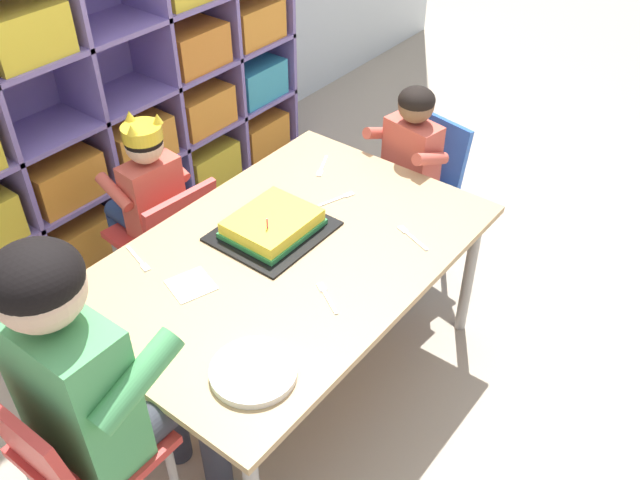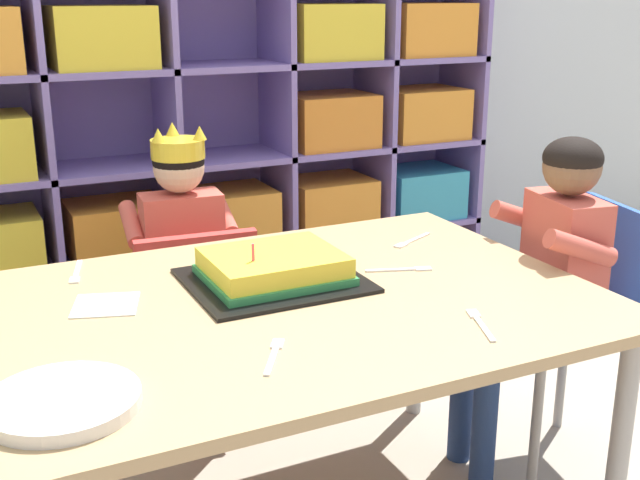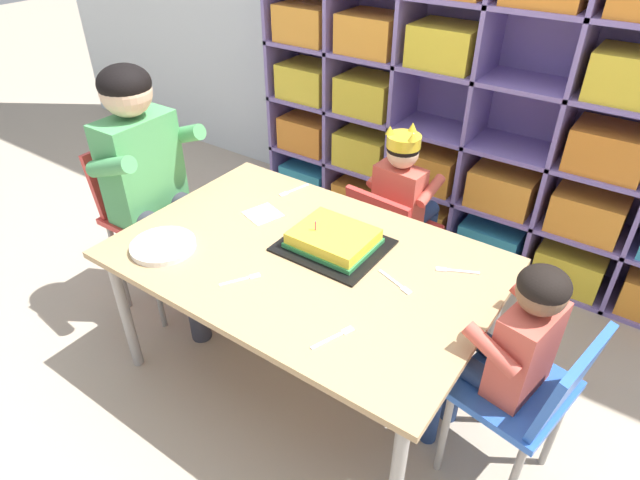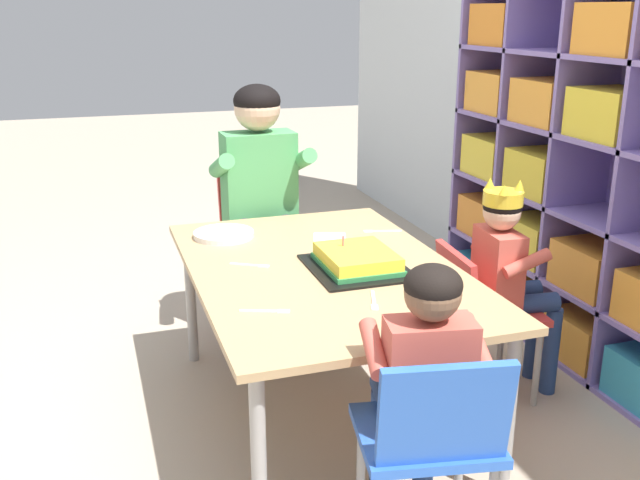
% 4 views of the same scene
% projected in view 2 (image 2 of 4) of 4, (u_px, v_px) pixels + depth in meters
% --- Properties ---
extents(storage_cubby_shelf, '(2.30, 0.30, 1.52)m').
position_uv_depth(storage_cubby_shelf, '(170.00, 133.00, 2.57)').
color(storage_cubby_shelf, '#7F6BB2').
rests_on(storage_cubby_shelf, ground).
extents(activity_table, '(1.28, 0.85, 0.56)m').
position_uv_depth(activity_table, '(271.00, 324.00, 1.56)').
color(activity_table, tan).
rests_on(activity_table, ground).
extents(classroom_chair_blue, '(0.36, 0.35, 0.57)m').
position_uv_depth(classroom_chair_blue, '(191.00, 303.00, 2.13)').
color(classroom_chair_blue, red).
rests_on(classroom_chair_blue, ground).
extents(child_with_crown, '(0.31, 0.31, 0.81)m').
position_uv_depth(child_with_crown, '(179.00, 237.00, 2.17)').
color(child_with_crown, '#D15647').
rests_on(child_with_crown, ground).
extents(classroom_chair_guest_side, '(0.37, 0.38, 0.65)m').
position_uv_depth(classroom_chair_guest_side, '(577.00, 309.00, 1.93)').
color(classroom_chair_guest_side, blue).
rests_on(classroom_chair_guest_side, ground).
extents(guest_at_table_side, '(0.32, 0.32, 0.83)m').
position_uv_depth(guest_at_table_side, '(544.00, 264.00, 1.87)').
color(guest_at_table_side, '#D15647').
rests_on(guest_at_table_side, ground).
extents(birthday_cake_on_tray, '(0.35, 0.31, 0.10)m').
position_uv_depth(birthday_cake_on_tray, '(274.00, 270.00, 1.65)').
color(birthday_cake_on_tray, black).
rests_on(birthday_cake_on_tray, activity_table).
extents(paper_plate_stack, '(0.22, 0.22, 0.02)m').
position_uv_depth(paper_plate_stack, '(63.00, 402.00, 1.15)').
color(paper_plate_stack, white).
rests_on(paper_plate_stack, activity_table).
extents(paper_napkin_square, '(0.15, 0.15, 0.00)m').
position_uv_depth(paper_napkin_square, '(106.00, 305.00, 1.53)').
color(paper_napkin_square, white).
rests_on(paper_napkin_square, activity_table).
extents(fork_at_table_front_edge, '(0.06, 0.14, 0.00)m').
position_uv_depth(fork_at_table_front_edge, '(480.00, 323.00, 1.45)').
color(fork_at_table_front_edge, white).
rests_on(fork_at_table_front_edge, activity_table).
extents(fork_scattered_mid_table, '(0.13, 0.07, 0.00)m').
position_uv_depth(fork_scattered_mid_table, '(411.00, 241.00, 1.92)').
color(fork_scattered_mid_table, white).
rests_on(fork_scattered_mid_table, activity_table).
extents(fork_by_napkin, '(0.08, 0.12, 0.00)m').
position_uv_depth(fork_by_napkin, '(274.00, 354.00, 1.32)').
color(fork_by_napkin, white).
rests_on(fork_by_napkin, activity_table).
extents(fork_near_cake_tray, '(0.14, 0.06, 0.00)m').
position_uv_depth(fork_near_cake_tray, '(403.00, 269.00, 1.72)').
color(fork_near_cake_tray, white).
rests_on(fork_near_cake_tray, activity_table).
extents(fork_near_child_seat, '(0.05, 0.14, 0.00)m').
position_uv_depth(fork_near_child_seat, '(77.00, 273.00, 1.70)').
color(fork_near_child_seat, white).
rests_on(fork_near_child_seat, activity_table).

